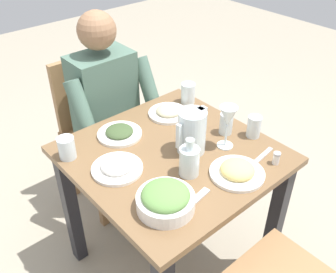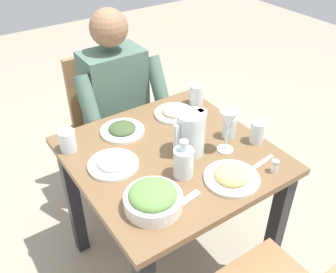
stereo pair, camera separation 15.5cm
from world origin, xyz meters
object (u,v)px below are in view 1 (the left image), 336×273
water_pitcher (192,132)px  wine_glass (228,119)px  salad_bowl (166,199)px  plate_fries (237,171)px  dining_table (172,177)px  water_glass_near_left (226,123)px  water_glass_far_right (195,118)px  water_glass_center (254,127)px  water_glass_near_right (67,148)px  salt_shaker (276,158)px  oil_carafe (189,162)px  plate_yoghurt (117,167)px  plate_dolmas (120,133)px  plate_beans (168,112)px  water_glass_by_pitcher (188,93)px  chair_near (97,124)px  diner_near (115,116)px

water_pitcher → wine_glass: 0.16m
salad_bowl → plate_fries: size_ratio=0.96×
dining_table → water_pitcher: size_ratio=4.26×
water_glass_near_left → water_glass_far_right: bearing=-62.2°
water_glass_center → water_glass_near_left: bearing=-52.6°
water_glass_near_right → salt_shaker: water_glass_near_right is taller
oil_carafe → salt_shaker: size_ratio=3.05×
plate_fries → wine_glass: (-0.11, -0.16, 0.12)m
oil_carafe → salt_shaker: bearing=149.0°
plate_yoghurt → salt_shaker: bearing=142.9°
salad_bowl → water_glass_far_right: (-0.44, -0.31, 0.00)m
water_pitcher → dining_table: bearing=-30.8°
plate_dolmas → salad_bowl: bearing=74.3°
wine_glass → plate_beans: bearing=-87.3°
water_glass_center → water_glass_by_pitcher: water_glass_by_pitcher is taller
dining_table → salad_bowl: (0.23, 0.23, 0.18)m
plate_fries → water_glass_center: (-0.26, -0.13, 0.03)m
water_glass_near_right → water_glass_by_pitcher: (-0.69, -0.00, 0.00)m
water_pitcher → oil_carafe: water_pitcher is taller
chair_near → water_pitcher: bearing=91.9°
chair_near → diner_near: 0.25m
water_glass_near_right → chair_near: bearing=-131.3°
diner_near → plate_beans: size_ratio=6.06×
diner_near → water_glass_far_right: (-0.17, 0.43, 0.12)m
water_glass_near_right → water_glass_center: bearing=150.1°
dining_table → salt_shaker: 0.46m
chair_near → water_glass_near_right: (0.40, 0.45, 0.27)m
plate_beans → plate_fries: size_ratio=0.90×
diner_near → plate_fries: diner_near is taller
dining_table → plate_beans: (-0.19, -0.24, 0.16)m
salad_bowl → wine_glass: size_ratio=1.07×
water_glass_center → oil_carafe: size_ratio=0.61×
water_glass_near_right → wine_glass: 0.68m
salad_bowl → plate_beans: (-0.42, -0.47, -0.03)m
salad_bowl → water_glass_center: size_ratio=2.09×
water_glass_by_pitcher → salt_shaker: water_glass_by_pitcher is taller
water_glass_far_right → water_glass_by_pitcher: (-0.13, -0.18, 0.01)m
plate_fries → water_glass_center: water_glass_center is taller
water_glass_by_pitcher → plate_yoghurt: bearing=19.6°
chair_near → water_glass_far_right: size_ratio=9.97×
plate_fries → plate_yoghurt: bearing=-44.2°
chair_near → salt_shaker: size_ratio=16.59×
water_pitcher → water_glass_near_right: (0.42, -0.30, -0.05)m
plate_yoghurt → wine_glass: size_ratio=1.05×
water_pitcher → oil_carafe: bearing=43.3°
chair_near → water_glass_near_left: (-0.24, 0.76, 0.28)m
water_glass_near_right → oil_carafe: oil_carafe is taller
water_glass_near_left → salt_shaker: water_glass_near_left is taller
water_glass_near_left → salt_shaker: (0.01, 0.28, -0.02)m
plate_dolmas → plate_beans: (-0.28, 0.01, 0.00)m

